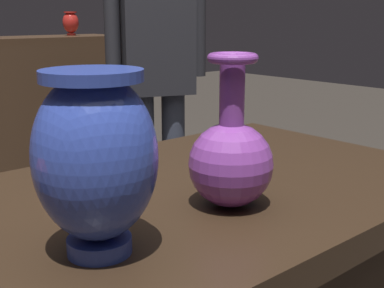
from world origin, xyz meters
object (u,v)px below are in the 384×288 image
at_px(vase_centerpiece, 231,157).
at_px(visitor_near_right, 157,63).
at_px(vase_tall_behind, 95,157).
at_px(shelf_vase_far_right, 71,22).

distance_m(vase_centerpiece, visitor_near_right, 1.57).
relative_size(vase_centerpiece, vase_tall_behind, 1.03).
xyz_separation_m(vase_centerpiece, vase_tall_behind, (-0.26, -0.01, 0.05)).
relative_size(vase_tall_behind, shelf_vase_far_right, 1.71).
xyz_separation_m(shelf_vase_far_right, visitor_near_right, (-0.12, -1.01, -0.17)).
bearing_deg(vase_tall_behind, visitor_near_right, 50.18).
distance_m(vase_tall_behind, visitor_near_right, 1.74).
bearing_deg(visitor_near_right, shelf_vase_far_right, -74.64).
distance_m(shelf_vase_far_right, visitor_near_right, 1.04).
bearing_deg(vase_centerpiece, vase_tall_behind, -177.38).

